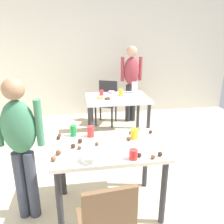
# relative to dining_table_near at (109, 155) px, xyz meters

# --- Properties ---
(ground_plane) EXTENTS (6.40, 6.40, 0.00)m
(ground_plane) POSITION_rel_dining_table_near_xyz_m (0.09, -0.03, -0.64)
(ground_plane) COLOR beige
(wall_back) EXTENTS (6.40, 0.10, 2.60)m
(wall_back) POSITION_rel_dining_table_near_xyz_m (0.09, 3.17, 0.66)
(wall_back) COLOR beige
(wall_back) RESTS_ON ground_plane
(dining_table_near) EXTENTS (1.10, 0.72, 0.75)m
(dining_table_near) POSITION_rel_dining_table_near_xyz_m (0.00, 0.00, 0.00)
(dining_table_near) COLOR silver
(dining_table_near) RESTS_ON ground_plane
(dining_table_far) EXTENTS (1.07, 0.79, 0.75)m
(dining_table_far) POSITION_rel_dining_table_near_xyz_m (0.41, 1.77, 0.00)
(dining_table_far) COLOR silver
(dining_table_far) RESTS_ON ground_plane
(chair_near_table) EXTENTS (0.44, 0.44, 0.87)m
(chair_near_table) POSITION_rel_dining_table_near_xyz_m (-0.12, -0.74, -0.14)
(chair_near_table) COLOR brown
(chair_near_table) RESTS_ON ground_plane
(chair_far_table) EXTENTS (0.52, 0.52, 0.87)m
(chair_far_table) POSITION_rel_dining_table_near_xyz_m (0.32, 2.51, -0.14)
(chair_far_table) COLOR #2D2D33
(chair_far_table) RESTS_ON ground_plane
(person_girl_near) EXTENTS (0.46, 0.24, 1.46)m
(person_girl_near) POSITION_rel_dining_table_near_xyz_m (-0.83, 0.01, 0.23)
(person_girl_near) COLOR #383D4C
(person_girl_near) RESTS_ON ground_plane
(person_adult_far) EXTENTS (0.45, 0.23, 1.56)m
(person_adult_far) POSITION_rel_dining_table_near_xyz_m (0.83, 2.53, 0.30)
(person_adult_far) COLOR #28282D
(person_adult_far) RESTS_ON ground_plane
(mixing_bowl) EXTENTS (0.17, 0.17, 0.06)m
(mixing_bowl) POSITION_rel_dining_table_near_xyz_m (-0.20, -0.27, 0.14)
(mixing_bowl) COLOR white
(mixing_bowl) RESTS_ON dining_table_near
(soda_can) EXTENTS (0.07, 0.07, 0.12)m
(soda_can) POSITION_rel_dining_table_near_xyz_m (-0.35, 0.29, 0.17)
(soda_can) COLOR #198438
(soda_can) RESTS_ON dining_table_near
(fork_near) EXTENTS (0.17, 0.02, 0.01)m
(fork_near) POSITION_rel_dining_table_near_xyz_m (0.17, -0.04, 0.11)
(fork_near) COLOR silver
(fork_near) RESTS_ON dining_table_near
(cup_near_0) EXTENTS (0.08, 0.08, 0.12)m
(cup_near_0) POSITION_rel_dining_table_near_xyz_m (-0.16, 0.24, 0.17)
(cup_near_0) COLOR red
(cup_near_0) RESTS_ON dining_table_near
(cup_near_1) EXTENTS (0.08, 0.08, 0.09)m
(cup_near_1) POSITION_rel_dining_table_near_xyz_m (0.18, -0.29, 0.16)
(cup_near_1) COLOR red
(cup_near_1) RESTS_ON dining_table_near
(cup_near_2) EXTENTS (0.08, 0.08, 0.11)m
(cup_near_2) POSITION_rel_dining_table_near_xyz_m (0.30, 0.13, 0.16)
(cup_near_2) COLOR yellow
(cup_near_2) RESTS_ON dining_table_near
(cake_ball_0) EXTENTS (0.04, 0.04, 0.04)m
(cake_ball_0) POSITION_rel_dining_table_near_xyz_m (0.25, -0.27, 0.13)
(cake_ball_0) COLOR #3D2319
(cake_ball_0) RESTS_ON dining_table_near
(cake_ball_1) EXTENTS (0.04, 0.04, 0.04)m
(cake_ball_1) POSITION_rel_dining_table_near_xyz_m (0.23, 0.08, 0.13)
(cake_ball_1) COLOR brown
(cake_ball_1) RESTS_ON dining_table_near
(cake_ball_2) EXTENTS (0.04, 0.04, 0.04)m
(cake_ball_2) POSITION_rel_dining_table_near_xyz_m (0.36, -0.32, 0.13)
(cake_ball_2) COLOR brown
(cake_ball_2) RESTS_ON dining_table_near
(cake_ball_3) EXTENTS (0.05, 0.05, 0.05)m
(cake_ball_3) POSITION_rel_dining_table_near_xyz_m (-0.52, -0.22, 0.14)
(cake_ball_3) COLOR brown
(cake_ball_3) RESTS_ON dining_table_near
(cake_ball_4) EXTENTS (0.05, 0.05, 0.05)m
(cake_ball_4) POSITION_rel_dining_table_near_xyz_m (-0.48, -0.11, 0.14)
(cake_ball_4) COLOR brown
(cake_ball_4) RESTS_ON dining_table_near
(cake_ball_5) EXTENTS (0.05, 0.05, 0.05)m
(cake_ball_5) POSITION_rel_dining_table_near_xyz_m (0.44, -0.28, 0.13)
(cake_ball_5) COLOR #3D2319
(cake_ball_5) RESTS_ON dining_table_near
(cake_ball_6) EXTENTS (0.04, 0.04, 0.04)m
(cake_ball_6) POSITION_rel_dining_table_near_xyz_m (-0.29, -0.04, 0.13)
(cake_ball_6) COLOR brown
(cake_ball_6) RESTS_ON dining_table_near
(cake_ball_7) EXTENTS (0.04, 0.04, 0.04)m
(cake_ball_7) POSITION_rel_dining_table_near_xyz_m (0.51, 0.22, 0.13)
(cake_ball_7) COLOR #3D2319
(cake_ball_7) RESTS_ON dining_table_near
(cake_ball_8) EXTENTS (0.04, 0.04, 0.04)m
(cake_ball_8) POSITION_rel_dining_table_near_xyz_m (0.28, 0.23, 0.13)
(cake_ball_8) COLOR #3D2319
(cake_ball_8) RESTS_ON dining_table_near
(cake_ball_9) EXTENTS (0.04, 0.04, 0.04)m
(cake_ball_9) POSITION_rel_dining_table_near_xyz_m (-0.50, 0.29, 0.13)
(cake_ball_9) COLOR brown
(cake_ball_9) RESTS_ON dining_table_near
(cake_ball_10) EXTENTS (0.05, 0.05, 0.05)m
(cake_ball_10) POSITION_rel_dining_table_near_xyz_m (-0.28, 0.10, 0.14)
(cake_ball_10) COLOR #3D2319
(cake_ball_10) RESTS_ON dining_table_near
(cake_ball_11) EXTENTS (0.04, 0.04, 0.04)m
(cake_ball_11) POSITION_rel_dining_table_near_xyz_m (0.32, 0.28, 0.13)
(cake_ball_11) COLOR brown
(cake_ball_11) RESTS_ON dining_table_near
(cake_ball_12) EXTENTS (0.04, 0.04, 0.04)m
(cake_ball_12) POSITION_rel_dining_table_near_xyz_m (-0.11, 0.02, 0.13)
(cake_ball_12) COLOR brown
(cake_ball_12) RESTS_ON dining_table_near
(cake_ball_13) EXTENTS (0.04, 0.04, 0.04)m
(cake_ball_13) POSITION_rel_dining_table_near_xyz_m (-0.50, 0.22, 0.13)
(cake_ball_13) COLOR #3D2319
(cake_ball_13) RESTS_ON dining_table_near
(cake_ball_14) EXTENTS (0.04, 0.04, 0.04)m
(cake_ball_14) POSITION_rel_dining_table_near_xyz_m (0.39, 0.32, 0.13)
(cake_ball_14) COLOR brown
(cake_ball_14) RESTS_ON dining_table_near
(cake_ball_15) EXTENTS (0.05, 0.05, 0.05)m
(cake_ball_15) POSITION_rel_dining_table_near_xyz_m (-0.35, 0.00, 0.13)
(cake_ball_15) COLOR #3D2319
(cake_ball_15) RESTS_ON dining_table_near
(pitcher_far) EXTENTS (0.11, 0.11, 0.20)m
(pitcher_far) POSITION_rel_dining_table_near_xyz_m (0.77, 2.01, 0.21)
(pitcher_far) COLOR white
(pitcher_far) RESTS_ON dining_table_far
(cup_far_0) EXTENTS (0.07, 0.07, 0.09)m
(cup_far_0) POSITION_rel_dining_table_near_xyz_m (0.15, 1.95, 0.16)
(cup_far_0) COLOR red
(cup_far_0) RESTS_ON dining_table_far
(cup_far_1) EXTENTS (0.08, 0.08, 0.12)m
(cup_far_1) POSITION_rel_dining_table_near_xyz_m (0.49, 1.86, 0.17)
(cup_far_1) COLOR yellow
(cup_far_1) RESTS_ON dining_table_far
(donut_far_0) EXTENTS (0.12, 0.12, 0.04)m
(donut_far_0) POSITION_rel_dining_table_near_xyz_m (0.11, 1.73, 0.13)
(donut_far_0) COLOR gold
(donut_far_0) RESTS_ON dining_table_far
(donut_far_1) EXTENTS (0.13, 0.13, 0.04)m
(donut_far_1) POSITION_rel_dining_table_near_xyz_m (0.35, 2.08, 0.13)
(donut_far_1) COLOR pink
(donut_far_1) RESTS_ON dining_table_far
(donut_far_2) EXTENTS (0.10, 0.10, 0.03)m
(donut_far_2) POSITION_rel_dining_table_near_xyz_m (0.22, 1.66, 0.13)
(donut_far_2) COLOR brown
(donut_far_2) RESTS_ON dining_table_far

